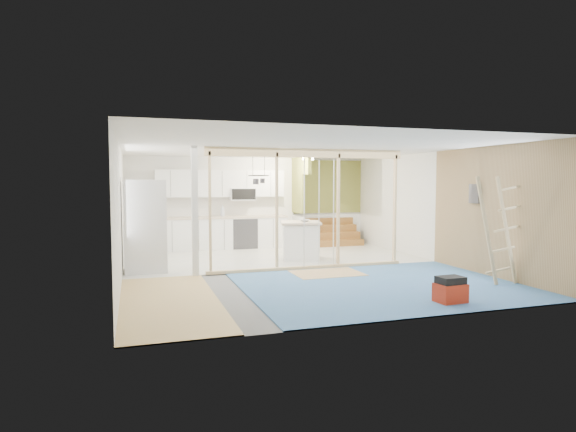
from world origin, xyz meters
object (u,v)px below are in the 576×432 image
object	(u,v)px
toolbox	(450,290)
ladder	(499,230)
island	(301,241)
fridge	(146,226)

from	to	relation	value
toolbox	ladder	world-z (taller)	ladder
island	toolbox	size ratio (longest dim) A/B	2.50
fridge	toolbox	bearing A→B (deg)	-43.60
island	toolbox	bearing A→B (deg)	-65.15
island	toolbox	world-z (taller)	island
fridge	island	size ratio (longest dim) A/B	1.66
toolbox	ladder	size ratio (longest dim) A/B	0.24
toolbox	ladder	distance (m)	2.04
fridge	toolbox	distance (m)	6.15
island	ladder	size ratio (longest dim) A/B	0.59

